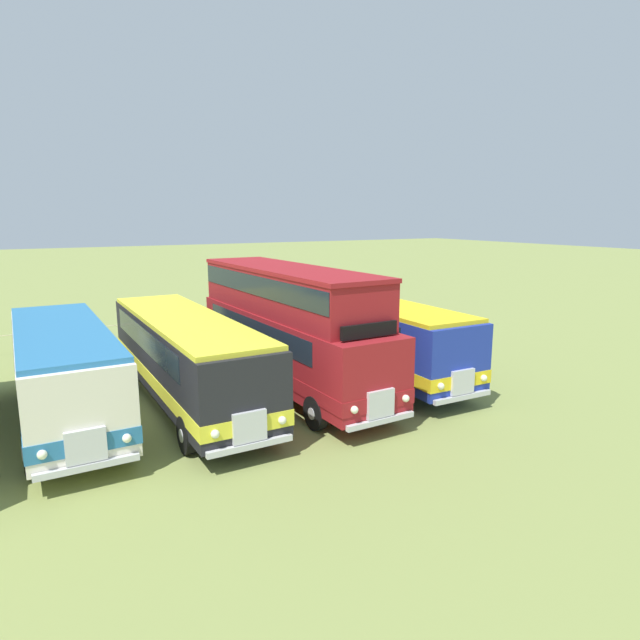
{
  "coord_description": "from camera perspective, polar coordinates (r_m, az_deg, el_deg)",
  "views": [
    {
      "loc": [
        -2.75,
        -17.39,
        6.3
      ],
      "look_at": [
        7.28,
        0.56,
        2.29
      ],
      "focal_mm": 30.25,
      "sensor_mm": 36.0,
      "label": 1
    }
  ],
  "objects": [
    {
      "name": "ground_plane",
      "position": [
        18.7,
        -19.25,
        -9.3
      ],
      "size": [
        200.0,
        200.0,
        0.0
      ],
      "primitive_type": "plane",
      "color": "olive"
    },
    {
      "name": "bus_third_in_row",
      "position": [
        18.24,
        -25.49,
        -4.52
      ],
      "size": [
        2.7,
        9.88,
        2.99
      ],
      "color": "silver",
      "rests_on": "ground"
    },
    {
      "name": "bus_fourth_in_row",
      "position": [
        18.72,
        -14.08,
        -3.36
      ],
      "size": [
        2.7,
        11.25,
        2.99
      ],
      "color": "black",
      "rests_on": "ground"
    },
    {
      "name": "bus_fifth_in_row",
      "position": [
        19.49,
        -3.34,
        -0.31
      ],
      "size": [
        2.89,
        10.91,
        4.49
      ],
      "color": "maroon",
      "rests_on": "ground"
    },
    {
      "name": "bus_sixth_in_row",
      "position": [
        21.4,
        5.81,
        -1.3
      ],
      "size": [
        2.73,
        10.03,
        2.99
      ],
      "color": "#1E339E",
      "rests_on": "ground"
    },
    {
      "name": "rope_fence_line",
      "position": [
        28.52,
        -23.06,
        -1.26
      ],
      "size": [
        24.65,
        0.08,
        1.05
      ],
      "color": "#8C704C",
      "rests_on": "ground"
    }
  ]
}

